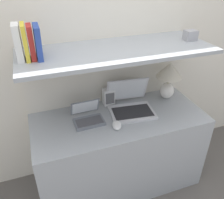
{
  "coord_description": "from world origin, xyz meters",
  "views": [
    {
      "loc": [
        -0.58,
        -1.16,
        1.84
      ],
      "look_at": [
        -0.07,
        0.3,
        0.91
      ],
      "focal_mm": 38.0,
      "sensor_mm": 36.0,
      "label": 1
    }
  ],
  "objects": [
    {
      "name": "laptop_large",
      "position": [
        0.13,
        0.38,
        0.78
      ],
      "size": [
        0.4,
        0.38,
        0.25
      ],
      "color": "silver",
      "rests_on": "desk"
    },
    {
      "name": "book_yellow",
      "position": [
        -0.61,
        0.37,
        1.4
      ],
      "size": [
        0.03,
        0.15,
        0.22
      ],
      "color": "gold",
      "rests_on": "shelf"
    },
    {
      "name": "book_blue",
      "position": [
        -0.53,
        0.37,
        1.39
      ],
      "size": [
        0.04,
        0.17,
        0.21
      ],
      "color": "#284293",
      "rests_on": "shelf"
    },
    {
      "name": "laptop_small",
      "position": [
        -0.25,
        0.35,
        0.76
      ],
      "size": [
        0.24,
        0.22,
        0.15
      ],
      "color": "slate",
      "rests_on": "desk"
    },
    {
      "name": "book_red",
      "position": [
        -0.57,
        0.37,
        1.39
      ],
      "size": [
        0.03,
        0.13,
        0.21
      ],
      "color": "#A82823",
      "rests_on": "shelf"
    },
    {
      "name": "shelf_gadget",
      "position": [
        0.61,
        0.37,
        1.32
      ],
      "size": [
        0.09,
        0.08,
        0.08
      ],
      "color": "#99999E",
      "rests_on": "shelf"
    },
    {
      "name": "table_lamp",
      "position": [
        0.52,
        0.45,
        0.96
      ],
      "size": [
        0.22,
        0.22,
        0.35
      ],
      "color": "white",
      "rests_on": "desk"
    },
    {
      "name": "book_white",
      "position": [
        -0.65,
        0.37,
        1.4
      ],
      "size": [
        0.04,
        0.12,
        0.22
      ],
      "color": "silver",
      "rests_on": "shelf"
    },
    {
      "name": "desk",
      "position": [
        0.0,
        0.3,
        0.36
      ],
      "size": [
        1.4,
        0.6,
        0.73
      ],
      "color": "#999EA3",
      "rests_on": "ground_plane"
    },
    {
      "name": "wall_back",
      "position": [
        0.0,
        0.67,
        1.2
      ],
      "size": [
        6.0,
        0.05,
        2.4
      ],
      "color": "silver",
      "rests_on": "ground_plane"
    },
    {
      "name": "router_box",
      "position": [
        -0.02,
        0.53,
        0.8
      ],
      "size": [
        0.1,
        0.08,
        0.15
      ],
      "color": "white",
      "rests_on": "desk"
    },
    {
      "name": "computer_mouse",
      "position": [
        -0.07,
        0.19,
        0.75
      ],
      "size": [
        0.09,
        0.12,
        0.04
      ],
      "color": "white",
      "rests_on": "desk"
    },
    {
      "name": "shelf",
      "position": [
        0.0,
        0.37,
        1.27
      ],
      "size": [
        1.4,
        0.54,
        0.03
      ],
      "color": "#999EA3",
      "rests_on": "back_riser"
    },
    {
      "name": "back_riser",
      "position": [
        0.0,
        0.62,
        0.63
      ],
      "size": [
        1.4,
        0.04,
        1.26
      ],
      "color": "silver",
      "rests_on": "ground_plane"
    }
  ]
}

